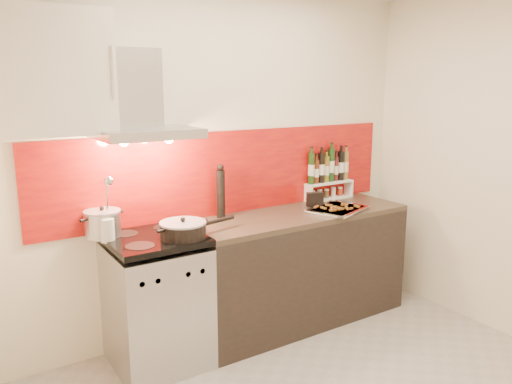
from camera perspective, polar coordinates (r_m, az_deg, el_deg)
back_wall at (r=3.82m, az=-3.66°, el=3.40°), size 3.40×0.02×2.60m
backsplash at (r=3.84m, az=-2.91°, el=2.26°), size 3.00×0.02×0.64m
range_stove at (r=3.51m, az=-11.22°, el=-12.29°), size 0.60×0.60×0.91m
counter at (r=4.06m, az=4.85°, el=-8.51°), size 1.80×0.60×0.90m
range_hood at (r=3.34m, az=-13.07°, el=9.50°), size 0.62×0.50×0.61m
upper_cabinet at (r=3.18m, az=-22.75°, el=12.50°), size 0.70×0.35×0.72m
stock_pot at (r=3.40m, az=-17.11°, el=-3.44°), size 0.24×0.24×0.20m
saute_pan at (r=3.27m, az=-8.23°, el=-4.26°), size 0.58×0.30×0.14m
utensil_jar at (r=3.29m, az=-16.60°, el=-3.34°), size 0.09×0.14×0.43m
pepper_mill at (r=3.73m, az=-4.05°, el=0.01°), size 0.06×0.06×0.41m
step_shelf at (r=4.37m, az=8.25°, el=1.82°), size 0.48×0.13×0.45m
caddy_box at (r=4.12m, az=6.75°, el=-0.83°), size 0.14×0.10×0.11m
baking_tray at (r=4.01m, az=9.31°, el=-1.91°), size 0.55×0.49×0.03m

